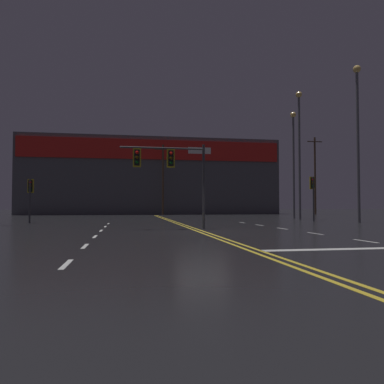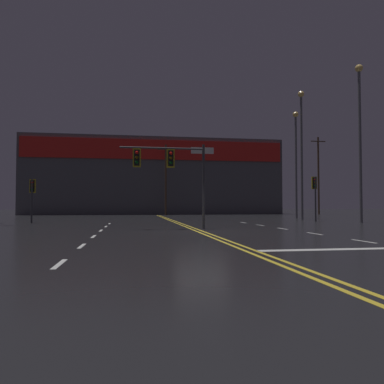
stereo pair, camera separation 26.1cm
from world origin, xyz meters
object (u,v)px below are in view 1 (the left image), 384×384
traffic_signal_corner_northeast (313,188)px  streetlight_near_right (358,125)px  traffic_signal_median (168,164)px  streetlight_far_right (299,140)px  traffic_signal_corner_northwest (30,191)px  streetlight_far_left (294,151)px

traffic_signal_corner_northeast → streetlight_near_right: streetlight_near_right is taller
traffic_signal_median → streetlight_far_right: 17.88m
traffic_signal_median → traffic_signal_corner_northeast: 14.57m
traffic_signal_corner_northwest → streetlight_far_right: size_ratio=0.27×
traffic_signal_median → streetlight_near_right: size_ratio=0.39×
traffic_signal_median → traffic_signal_corner_northwest: 12.42m
streetlight_far_left → streetlight_far_right: 3.34m
traffic_signal_median → traffic_signal_corner_northeast: size_ratio=1.29×
traffic_signal_median → streetlight_far_left: (14.03, 14.73, 3.16)m
streetlight_near_right → streetlight_far_right: (-1.49, 6.44, -0.05)m
traffic_signal_median → streetlight_near_right: streetlight_near_right is taller
traffic_signal_corner_northwest → streetlight_far_right: (22.09, 3.05, 4.88)m
streetlight_far_right → traffic_signal_median: bearing=-138.6°
traffic_signal_corner_northeast → streetlight_near_right: bearing=-48.8°
traffic_signal_median → streetlight_far_left: streetlight_far_left is taller
streetlight_far_left → streetlight_far_right: size_ratio=0.91×
traffic_signal_corner_northeast → streetlight_far_left: bearing=76.4°
traffic_signal_median → streetlight_far_right: (13.11, 11.56, 3.72)m
streetlight_near_right → traffic_signal_corner_northwest: bearing=171.8°
traffic_signal_median → traffic_signal_corner_northwest: size_ratio=1.45×
streetlight_near_right → streetlight_far_right: size_ratio=1.01×
traffic_signal_corner_northwest → streetlight_near_right: size_ratio=0.27×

